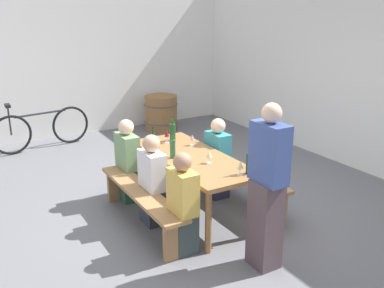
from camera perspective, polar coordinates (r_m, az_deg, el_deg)
name	(u,v)px	position (r m, az deg, el deg)	size (l,w,h in m)	color
ground_plane	(192,212)	(5.43, 0.00, -9.08)	(24.00, 24.00, 0.00)	slate
back_wall	(371,67)	(7.01, 22.88, 9.45)	(14.00, 0.20, 3.20)	white
side_wall	(83,53)	(8.82, -14.45, 11.73)	(0.20, 6.64, 3.20)	white
tasting_table	(192,162)	(5.16, 0.00, -2.47)	(1.93, 0.77, 0.75)	olive
bench_near	(141,198)	(5.00, -6.83, -7.22)	(1.83, 0.30, 0.45)	#9E7247
bench_far	(237,176)	(5.63, 6.03, -4.24)	(1.83, 0.30, 0.45)	#9E7247
wine_bottle_0	(249,163)	(4.59, 7.67, -2.57)	(0.07, 0.07, 0.33)	#143319
wine_bottle_1	(173,132)	(5.69, -2.62, 1.66)	(0.08, 0.08, 0.34)	#194723
wine_bottle_2	(173,148)	(5.03, -2.61, -0.60)	(0.07, 0.07, 0.31)	#234C2D
wine_bottle_3	(153,141)	(5.35, -5.26, 0.38)	(0.07, 0.07, 0.30)	#143319
wine_glass_0	(209,155)	(4.86, 2.31, -1.43)	(0.07, 0.07, 0.15)	silver
wine_glass_1	(167,134)	(5.60, -3.40, 1.39)	(0.06, 0.06, 0.18)	silver
wine_glass_2	(240,165)	(4.55, 6.51, -2.88)	(0.08, 0.08, 0.16)	silver
wine_glass_3	(192,138)	(5.49, 0.04, 0.85)	(0.06, 0.06, 0.15)	silver
seated_guest_near_0	(128,163)	(5.64, -8.62, -2.49)	(0.41, 0.24, 1.10)	#2A533D
seated_guest_near_1	(153,182)	(4.98, -5.31, -5.15)	(0.39, 0.24, 1.09)	#2E343E
seated_guest_near_2	(183,206)	(4.40, -1.24, -8.31)	(0.35, 0.24, 1.10)	#344242
seated_guest_far_0	(217,160)	(5.67, 3.43, -2.19)	(0.36, 0.24, 1.09)	#322D4E
standing_host	(267,191)	(4.11, 10.05, -6.27)	(0.38, 0.24, 1.66)	#534146
wine_barrel	(161,113)	(8.90, -4.17, 4.20)	(0.70, 0.70, 0.73)	olive
parked_bicycle_0	(41,129)	(8.13, -19.57, 1.93)	(0.33, 1.77, 0.90)	black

